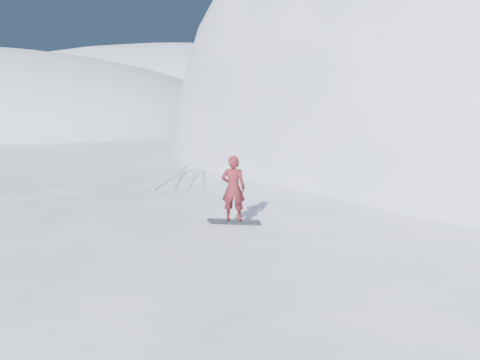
# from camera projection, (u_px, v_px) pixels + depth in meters

# --- Properties ---
(ground) EXTENTS (400.00, 400.00, 0.00)m
(ground) POSITION_uv_depth(u_px,v_px,m) (175.00, 276.00, 16.27)
(ground) COLOR white
(ground) RESTS_ON ground
(near_ridge) EXTENTS (36.00, 28.00, 4.80)m
(near_ridge) POSITION_uv_depth(u_px,v_px,m) (224.00, 249.00, 18.95)
(near_ridge) COLOR white
(near_ridge) RESTS_ON ground
(peak_shoulder) EXTENTS (28.00, 24.00, 18.00)m
(peak_shoulder) POSITION_uv_depth(u_px,v_px,m) (402.00, 179.00, 33.48)
(peak_shoulder) COLOR white
(peak_shoulder) RESTS_ON ground
(far_ridge_c) EXTENTS (140.00, 90.00, 36.00)m
(far_ridge_c) POSITION_uv_depth(u_px,v_px,m) (172.00, 112.00, 129.92)
(far_ridge_c) COLOR white
(far_ridge_c) RESTS_ON ground
(wind_bumps) EXTENTS (16.00, 14.40, 1.00)m
(wind_bumps) POSITION_uv_depth(u_px,v_px,m) (180.00, 254.00, 18.42)
(wind_bumps) COLOR white
(wind_bumps) RESTS_ON ground
(snowboard) EXTENTS (1.64, 0.46, 0.03)m
(snowboard) POSITION_uv_depth(u_px,v_px,m) (233.00, 221.00, 14.39)
(snowboard) COLOR black
(snowboard) RESTS_ON near_ridge
(snowboarder) EXTENTS (0.78, 0.55, 2.02)m
(snowboarder) POSITION_uv_depth(u_px,v_px,m) (233.00, 188.00, 14.19)
(snowboarder) COLOR maroon
(snowboarder) RESTS_ON snowboard
(board_tracks) EXTENTS (2.75, 5.98, 0.04)m
(board_tracks) POSITION_uv_depth(u_px,v_px,m) (187.00, 177.00, 21.44)
(board_tracks) COLOR silver
(board_tracks) RESTS_ON ground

